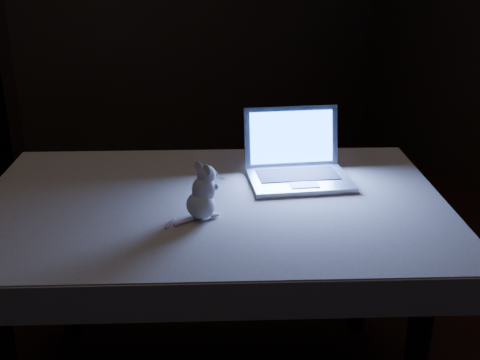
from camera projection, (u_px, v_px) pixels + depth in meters
name	position (u px, v px, depth m)	size (l,w,h in m)	color
table	(214.00, 301.00, 2.16)	(1.44, 0.93, 0.77)	black
tablecloth	(225.00, 219.00, 2.00)	(1.56, 1.04, 0.11)	beige
laptop	(301.00, 151.00, 2.11)	(0.35, 0.31, 0.24)	#ACACB1
plush_mouse	(200.00, 192.00, 1.85)	(0.13, 0.13, 0.18)	silver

